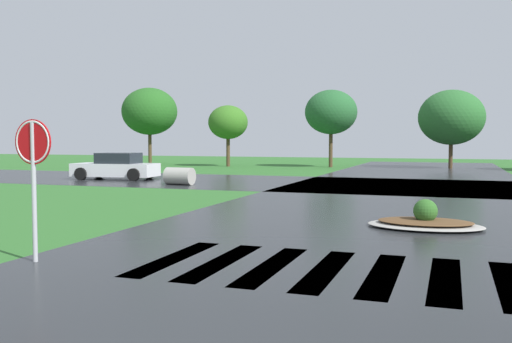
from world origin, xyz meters
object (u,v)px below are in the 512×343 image
object	(u,v)px
car_blue_compact	(116,167)
stop_sign	(33,156)
drainage_pipe_stack	(180,176)
median_island	(425,222)

from	to	relation	value
car_blue_compact	stop_sign	bearing A→B (deg)	113.92
car_blue_compact	drainage_pipe_stack	bearing A→B (deg)	151.14
car_blue_compact	drainage_pipe_stack	distance (m)	5.12
drainage_pipe_stack	car_blue_compact	bearing A→B (deg)	156.65
stop_sign	drainage_pipe_stack	bearing A→B (deg)	111.07
stop_sign	car_blue_compact	world-z (taller)	stop_sign
median_island	drainage_pipe_stack	world-z (taller)	drainage_pipe_stack
median_island	drainage_pipe_stack	bearing A→B (deg)	140.24
car_blue_compact	drainage_pipe_stack	xyz separation A→B (m)	(4.69, -2.03, -0.24)
drainage_pipe_stack	stop_sign	bearing A→B (deg)	-71.63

